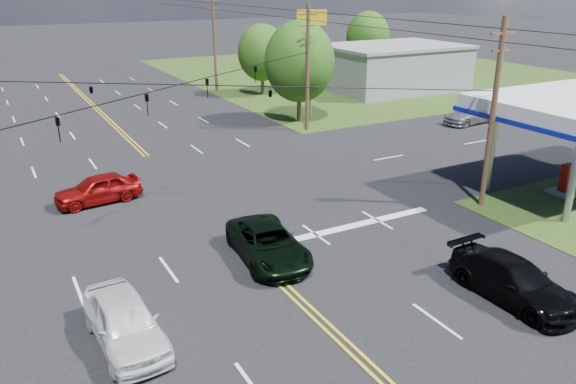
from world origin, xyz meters
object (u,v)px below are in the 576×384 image
tree_right_a (299,62)px  pickup_white (125,322)px  pole_right_far (214,41)px  suv_black (514,280)px  tree_far_r (368,37)px  pickup_dkgreen (268,243)px  pole_ne (308,67)px  retail_ne (392,69)px  pole_se (493,113)px  tree_right_b (262,53)px

tree_right_a → pickup_white: bearing=-129.9°
pole_right_far → suv_black: pole_right_far is taller
pickup_white → tree_far_r: bearing=43.5°
pickup_dkgreen → pickup_white: size_ratio=1.10×
pole_ne → pole_right_far: (0.00, 19.00, 0.25)m
retail_ne → pole_ne: size_ratio=1.47×
retail_ne → suv_black: bearing=-122.5°
retail_ne → tree_far_r: tree_far_r is taller
pickup_dkgreen → pole_ne: bearing=61.5°
pole_right_far → suv_black: bearing=-97.8°
tree_far_r → pickup_dkgreen: bearing=-130.6°
retail_ne → pole_se: (-17.00, -29.00, 2.72)m
retail_ne → pickup_white: (-36.17, -32.14, -1.39)m
pole_se → pole_right_far: size_ratio=0.95×
pole_ne → pole_right_far: pole_right_far is taller
retail_ne → pole_ne: bearing=-147.1°
tree_right_a → suv_black: (-7.01, -28.17, -4.12)m
pole_se → pickup_dkgreen: 13.18m
pole_ne → tree_far_r: pole_ne is taller
pole_se → pole_ne: (0.00, 18.00, 0.00)m
pole_ne → suv_black: size_ratio=1.84×
suv_black → pickup_white: (-13.15, 4.03, 0.06)m
retail_ne → tree_far_r: size_ratio=1.83×
tree_right_b → suv_black: (-9.51, -40.17, -3.47)m
pickup_white → pole_right_far: bearing=61.6°
tree_right_b → tree_far_r: size_ratio=0.93×
tree_far_r → pole_ne: bearing=-135.0°
retail_ne → tree_right_a: (-16.00, -8.00, 2.67)m
pole_ne → tree_right_b: size_ratio=1.34×
pole_right_far → tree_right_a: 16.03m
pickup_white → tree_right_b: bearing=55.0°
tree_right_a → suv_black: bearing=-104.0°
pole_right_far → suv_black: 44.79m
retail_ne → tree_far_r: (4.00, 10.00, 2.34)m
pickup_dkgreen → tree_right_b: bearing=70.3°
tree_far_r → suv_black: tree_far_r is taller
pole_se → suv_black: size_ratio=1.84×
suv_black → tree_right_a: bearing=75.1°
pickup_dkgreen → pole_se: bearing=6.5°
pole_se → suv_black: (-6.01, -7.17, -4.17)m
tree_right_b → pole_se: bearing=-96.1°
pickup_dkgreen → pickup_white: 7.33m
retail_ne → pole_se: bearing=-120.4°
pole_right_far → pickup_dkgreen: bearing=-108.6°
pole_ne → pickup_dkgreen: bearing=-124.7°
pole_se → tree_right_b: 33.19m
pole_right_far → pole_se: bearing=-90.0°
tree_right_a → tree_right_b: 12.27m
pole_se → retail_ne: bearing=59.6°
tree_right_b → pole_right_far: bearing=131.2°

